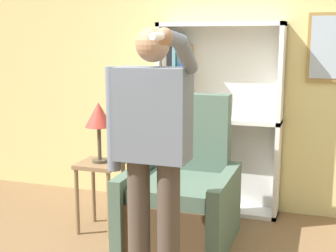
# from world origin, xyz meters

# --- Properties ---
(wall_back) EXTENTS (8.00, 0.11, 2.80)m
(wall_back) POSITION_xyz_m (0.01, 2.03, 1.40)
(wall_back) COLOR #DBCC84
(wall_back) RESTS_ON ground_plane
(bookcase) EXTENTS (1.19, 0.28, 1.84)m
(bookcase) POSITION_xyz_m (-0.30, 1.87, 0.88)
(bookcase) COLOR white
(bookcase) RESTS_ON ground_plane
(armchair) EXTENTS (0.86, 0.90, 1.22)m
(armchair) POSITION_xyz_m (-0.26, 1.07, 0.37)
(armchair) COLOR #4C3823
(armchair) RESTS_ON ground_plane
(person_standing) EXTENTS (0.61, 0.78, 1.75)m
(person_standing) POSITION_xyz_m (-0.19, 0.19, 1.02)
(person_standing) COLOR #473D33
(person_standing) RESTS_ON ground_plane
(side_table) EXTENTS (0.36, 0.36, 0.62)m
(side_table) POSITION_xyz_m (-1.00, 1.03, 0.48)
(side_table) COLOR #846647
(side_table) RESTS_ON ground_plane
(table_lamp) EXTENTS (0.24, 0.24, 0.53)m
(table_lamp) POSITION_xyz_m (-1.00, 1.03, 1.02)
(table_lamp) COLOR #4C4233
(table_lamp) RESTS_ON side_table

